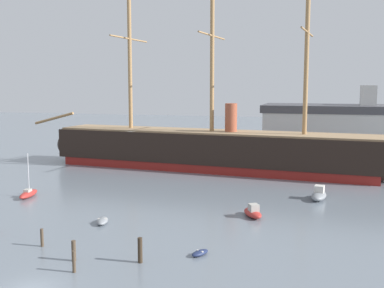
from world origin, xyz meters
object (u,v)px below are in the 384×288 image
at_px(tall_ship, 212,149).
at_px(seagull_in_flight, 131,131).
at_px(motorboat_mid_right, 253,212).
at_px(motorboat_alongside_stern, 319,195).
at_px(mooring_piling_nearest, 140,250).
at_px(mooring_piling_left_pair, 74,251).
at_px(mooring_piling_midwater, 74,262).
at_px(motorboat_distant_centre, 229,159).
at_px(motorboat_far_right, 371,175).
at_px(dinghy_near_centre, 102,221).
at_px(sailboat_mid_left, 28,194).
at_px(dinghy_foreground_right, 200,253).
at_px(mooring_piling_right_pair, 42,238).
at_px(dinghy_far_left, 73,159).

relative_size(tall_ship, seagull_in_flight, 57.47).
xyz_separation_m(motorboat_mid_right, motorboat_alongside_stern, (7.47, 10.96, 0.10)).
distance_m(mooring_piling_nearest, mooring_piling_left_pair, 6.00).
bearing_deg(motorboat_alongside_stern, seagull_in_flight, -163.15).
distance_m(motorboat_alongside_stern, mooring_piling_midwater, 37.18).
bearing_deg(motorboat_mid_right, motorboat_distant_centre, 105.00).
distance_m(mooring_piling_left_pair, seagull_in_flight, 23.80).
bearing_deg(motorboat_mid_right, mooring_piling_nearest, -113.60).
bearing_deg(motorboat_distant_centre, motorboat_far_right, -24.11).
xyz_separation_m(dinghy_near_centre, sailboat_mid_left, (-15.70, 8.75, 0.19)).
relative_size(dinghy_near_centre, motorboat_distant_centre, 0.95).
bearing_deg(mooring_piling_left_pair, motorboat_far_right, 58.07).
relative_size(sailboat_mid_left, motorboat_mid_right, 1.48).
relative_size(mooring_piling_left_pair, seagull_in_flight, 1.48).
bearing_deg(dinghy_foreground_right, motorboat_distant_centre, 98.32).
distance_m(sailboat_mid_left, motorboat_alongside_stern, 40.36).
xyz_separation_m(tall_ship, mooring_piling_left_pair, (-1.40, -47.53, -2.88)).
relative_size(mooring_piling_nearest, mooring_piling_right_pair, 1.29).
xyz_separation_m(motorboat_alongside_stern, dinghy_far_left, (-50.07, 21.55, -0.40)).
relative_size(dinghy_foreground_right, motorboat_alongside_stern, 0.47).
bearing_deg(mooring_piling_midwater, motorboat_distant_centre, 88.81).
distance_m(motorboat_alongside_stern, mooring_piling_left_pair, 35.98).
xyz_separation_m(dinghy_near_centre, motorboat_alongside_stern, (23.52, 18.28, 0.34)).
bearing_deg(sailboat_mid_left, dinghy_near_centre, -29.12).
distance_m(motorboat_far_right, mooring_piling_right_pair, 55.70).
relative_size(motorboat_alongside_stern, motorboat_distant_centre, 1.52).
distance_m(sailboat_mid_left, mooring_piling_left_pair, 27.02).
bearing_deg(dinghy_near_centre, seagull_in_flight, 95.02).
bearing_deg(motorboat_alongside_stern, motorboat_mid_right, -124.26).
distance_m(dinghy_foreground_right, dinghy_far_left, 61.21).
bearing_deg(dinghy_far_left, dinghy_foreground_right, -49.48).
xyz_separation_m(dinghy_foreground_right, motorboat_far_right, (18.56, 42.32, 0.42)).
relative_size(dinghy_foreground_right, mooring_piling_left_pair, 1.19).
bearing_deg(dinghy_near_centre, tall_ship, 83.61).
height_order(motorboat_distant_centre, mooring_piling_midwater, mooring_piling_midwater).
distance_m(motorboat_mid_right, motorboat_far_right, 32.37).
bearing_deg(mooring_piling_nearest, motorboat_distant_centre, 93.26).
relative_size(sailboat_mid_left, seagull_in_flight, 4.86).
relative_size(dinghy_near_centre, mooring_piling_right_pair, 1.70).
distance_m(sailboat_mid_left, mooring_piling_midwater, 29.65).
bearing_deg(mooring_piling_midwater, tall_ship, 89.94).
height_order(dinghy_near_centre, mooring_piling_left_pair, mooring_piling_left_pair).
bearing_deg(dinghy_far_left, mooring_piling_midwater, -60.10).
height_order(dinghy_far_left, mooring_piling_left_pair, mooring_piling_left_pair).
distance_m(dinghy_foreground_right, motorboat_alongside_stern, 27.02).
bearing_deg(dinghy_far_left, motorboat_mid_right, -37.34).
bearing_deg(mooring_piling_midwater, mooring_piling_left_pair, 120.09).
bearing_deg(mooring_piling_midwater, motorboat_far_right, 60.49).
height_order(tall_ship, dinghy_far_left, tall_ship).
xyz_separation_m(dinghy_far_left, mooring_piling_nearest, (35.11, -49.66, 0.87)).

